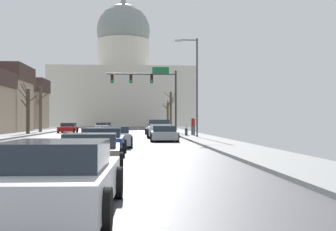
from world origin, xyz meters
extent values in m
cube|color=#4A4A4F|center=(0.00, 0.00, -0.03)|extent=(14.00, 180.00, 0.06)
cube|color=yellow|center=(-0.12, 0.00, 0.00)|extent=(0.10, 176.40, 0.00)
cube|color=yellow|center=(0.12, 0.00, 0.00)|extent=(0.10, 176.40, 0.00)
cube|color=silver|center=(3.50, -29.30, 0.00)|extent=(0.12, 2.20, 0.00)
cube|color=silver|center=(3.50, -24.10, 0.00)|extent=(0.12, 2.20, 0.00)
cube|color=silver|center=(3.50, -18.90, 0.00)|extent=(0.12, 2.20, 0.00)
cube|color=silver|center=(3.50, -13.70, 0.00)|extent=(0.12, 2.20, 0.00)
cube|color=silver|center=(3.50, -8.50, 0.00)|extent=(0.12, 2.20, 0.00)
cube|color=silver|center=(3.50, -3.30, 0.00)|extent=(0.12, 2.20, 0.00)
cube|color=silver|center=(3.50, 1.90, 0.00)|extent=(0.12, 2.20, 0.00)
cube|color=silver|center=(3.50, 7.10, 0.00)|extent=(0.12, 2.20, 0.00)
cube|color=silver|center=(3.50, 12.30, 0.00)|extent=(0.12, 2.20, 0.00)
cube|color=silver|center=(3.50, 17.50, 0.00)|extent=(0.12, 2.20, 0.00)
cube|color=silver|center=(3.50, 22.70, 0.00)|extent=(0.12, 2.20, 0.00)
cube|color=silver|center=(3.50, 27.90, 0.00)|extent=(0.12, 2.20, 0.00)
cube|color=silver|center=(3.50, 33.10, 0.00)|extent=(0.12, 2.20, 0.00)
cube|color=silver|center=(3.50, 38.30, 0.00)|extent=(0.12, 2.20, 0.00)
cube|color=silver|center=(3.50, 43.50, 0.00)|extent=(0.12, 2.20, 0.00)
cube|color=silver|center=(3.50, 48.70, 0.00)|extent=(0.12, 2.20, 0.00)
cube|color=silver|center=(3.50, 53.90, 0.00)|extent=(0.12, 2.20, 0.00)
cube|color=silver|center=(3.50, 59.10, 0.00)|extent=(0.12, 2.20, 0.00)
cube|color=silver|center=(3.50, 64.30, 0.00)|extent=(0.12, 2.20, 0.00)
cube|color=silver|center=(-3.50, -13.70, 0.00)|extent=(0.12, 2.20, 0.00)
cube|color=silver|center=(-3.50, -8.50, 0.00)|extent=(0.12, 2.20, 0.00)
cube|color=silver|center=(-3.50, -3.30, 0.00)|extent=(0.12, 2.20, 0.00)
cube|color=silver|center=(-3.50, 1.90, 0.00)|extent=(0.12, 2.20, 0.00)
cube|color=silver|center=(-3.50, 7.10, 0.00)|extent=(0.12, 2.20, 0.00)
cube|color=silver|center=(-3.50, 12.30, 0.00)|extent=(0.12, 2.20, 0.00)
cube|color=silver|center=(-3.50, 17.50, 0.00)|extent=(0.12, 2.20, 0.00)
cube|color=silver|center=(-3.50, 22.70, 0.00)|extent=(0.12, 2.20, 0.00)
cube|color=silver|center=(-3.50, 27.90, 0.00)|extent=(0.12, 2.20, 0.00)
cube|color=silver|center=(-3.50, 33.10, 0.00)|extent=(0.12, 2.20, 0.00)
cube|color=silver|center=(-3.50, 38.30, 0.00)|extent=(0.12, 2.20, 0.00)
cube|color=silver|center=(-3.50, 43.50, 0.00)|extent=(0.12, 2.20, 0.00)
cube|color=silver|center=(-3.50, 48.70, 0.00)|extent=(0.12, 2.20, 0.00)
cube|color=silver|center=(-3.50, 53.90, 0.00)|extent=(0.12, 2.20, 0.00)
cube|color=silver|center=(-3.50, 59.10, 0.00)|extent=(0.12, 2.20, 0.00)
cube|color=silver|center=(-3.50, 64.30, 0.00)|extent=(0.12, 2.20, 0.00)
cube|color=#989898|center=(8.50, 0.00, 0.07)|extent=(3.00, 180.00, 0.14)
cylinder|color=#28282D|center=(7.60, 13.27, 3.64)|extent=(0.22, 0.22, 6.99)
cylinder|color=#28282D|center=(3.70, 13.27, 6.73)|extent=(7.80, 0.16, 0.16)
cube|color=black|center=(4.87, 13.27, 6.17)|extent=(0.32, 0.28, 0.92)
sphere|color=#330504|center=(4.87, 13.11, 6.45)|extent=(0.22, 0.22, 0.22)
sphere|color=#332B05|center=(4.87, 13.11, 6.17)|extent=(0.22, 0.22, 0.22)
sphere|color=#19CC47|center=(4.87, 13.11, 5.89)|extent=(0.22, 0.22, 0.22)
cube|color=black|center=(2.53, 13.27, 6.17)|extent=(0.32, 0.28, 0.92)
sphere|color=#330504|center=(2.53, 13.11, 6.45)|extent=(0.22, 0.22, 0.22)
sphere|color=#332B05|center=(2.53, 13.11, 6.17)|extent=(0.22, 0.22, 0.22)
sphere|color=#19CC47|center=(2.53, 13.11, 5.89)|extent=(0.22, 0.22, 0.22)
cube|color=black|center=(0.42, 13.27, 6.17)|extent=(0.32, 0.28, 0.92)
sphere|color=#330504|center=(0.42, 13.11, 6.45)|extent=(0.22, 0.22, 0.22)
sphere|color=#332B05|center=(0.42, 13.11, 6.17)|extent=(0.22, 0.22, 0.22)
sphere|color=#19CC47|center=(0.42, 13.11, 5.89)|extent=(0.22, 0.22, 0.22)
cube|color=#146033|center=(5.88, 13.29, 7.18)|extent=(1.90, 0.06, 0.70)
cylinder|color=#333338|center=(8.20, 0.10, 4.28)|extent=(0.14, 0.14, 8.28)
cylinder|color=#333338|center=(7.40, 0.10, 8.27)|extent=(1.61, 0.09, 0.09)
cube|color=#B2B2AD|center=(6.59, 0.10, 8.20)|extent=(0.56, 0.24, 0.16)
cube|color=beige|center=(0.00, 75.24, 6.97)|extent=(34.10, 22.30, 13.93)
cylinder|color=beige|center=(0.00, 75.24, 17.76)|extent=(13.02, 13.02, 7.65)
sphere|color=gray|center=(0.00, 75.24, 23.91)|extent=(13.32, 13.32, 13.32)
cone|color=gray|center=(0.00, 75.24, 31.77)|extent=(1.80, 1.80, 2.40)
cube|color=#9EA3A8|center=(5.14, 9.44, 0.44)|extent=(2.02, 4.44, 0.55)
cube|color=#232D38|center=(5.15, 9.16, 0.94)|extent=(1.71, 2.07, 0.45)
cylinder|color=black|center=(4.16, 10.76, 0.32)|extent=(0.24, 0.65, 0.64)
cylinder|color=black|center=(6.02, 10.83, 0.32)|extent=(0.24, 0.65, 0.64)
cylinder|color=black|center=(4.26, 8.05, 0.32)|extent=(0.24, 0.65, 0.64)
cylinder|color=black|center=(6.12, 8.12, 0.32)|extent=(0.24, 0.65, 0.64)
cube|color=silver|center=(5.13, 2.09, 0.60)|extent=(2.00, 5.25, 0.77)
cube|color=#1E2833|center=(5.14, 2.82, 1.29)|extent=(1.80, 1.80, 0.60)
cube|color=silver|center=(5.10, -0.47, 1.10)|extent=(1.77, 0.12, 0.22)
cylinder|color=black|center=(4.19, 3.67, 0.40)|extent=(0.29, 0.80, 0.80)
cylinder|color=black|center=(6.12, 3.64, 0.40)|extent=(0.29, 0.80, 0.80)
cylinder|color=black|center=(4.15, 0.53, 0.40)|extent=(0.29, 0.80, 0.80)
cylinder|color=black|center=(6.08, 0.50, 0.40)|extent=(0.29, 0.80, 0.80)
cube|color=#9EA3A8|center=(5.15, -4.06, 0.44)|extent=(1.96, 4.33, 0.56)
cube|color=#232D38|center=(5.14, -4.38, 0.93)|extent=(1.68, 2.17, 0.42)
cylinder|color=black|center=(4.26, -2.71, 0.32)|extent=(0.24, 0.65, 0.64)
cylinder|color=black|center=(6.11, -2.76, 0.32)|extent=(0.24, 0.65, 0.64)
cylinder|color=black|center=(4.19, -5.36, 0.32)|extent=(0.24, 0.65, 0.64)
cylinder|color=black|center=(6.04, -5.41, 0.32)|extent=(0.24, 0.65, 0.64)
cube|color=#9EA3A8|center=(1.88, -10.72, 0.49)|extent=(1.83, 4.44, 0.65)
cube|color=#232D38|center=(1.89, -10.99, 1.01)|extent=(1.58, 2.12, 0.40)
cylinder|color=black|center=(0.98, -9.37, 0.32)|extent=(0.23, 0.64, 0.64)
cylinder|color=black|center=(2.73, -9.34, 0.32)|extent=(0.23, 0.64, 0.64)
cylinder|color=black|center=(1.04, -12.10, 0.32)|extent=(0.23, 0.64, 0.64)
cylinder|color=black|center=(2.78, -12.07, 0.32)|extent=(0.23, 0.64, 0.64)
cube|color=navy|center=(1.56, -16.46, 0.49)|extent=(1.89, 4.44, 0.66)
cube|color=#232D38|center=(1.56, -16.85, 1.02)|extent=(1.65, 1.96, 0.40)
cylinder|color=black|center=(0.63, -15.08, 0.32)|extent=(0.22, 0.64, 0.64)
cylinder|color=black|center=(2.50, -15.09, 0.32)|extent=(0.22, 0.64, 0.64)
cylinder|color=black|center=(0.62, -17.83, 0.32)|extent=(0.22, 0.64, 0.64)
cylinder|color=black|center=(2.49, -17.83, 0.32)|extent=(0.22, 0.64, 0.64)
cube|color=#6B6056|center=(1.62, -22.49, 0.45)|extent=(1.97, 4.37, 0.58)
cube|color=#232D38|center=(1.63, -22.75, 0.95)|extent=(1.67, 1.92, 0.42)
cylinder|color=black|center=(0.66, -21.19, 0.32)|extent=(0.24, 0.65, 0.64)
cylinder|color=black|center=(2.48, -21.12, 0.32)|extent=(0.24, 0.65, 0.64)
cylinder|color=black|center=(0.75, -23.86, 0.32)|extent=(0.24, 0.65, 0.64)
cylinder|color=black|center=(2.58, -23.79, 0.32)|extent=(0.24, 0.65, 0.64)
cube|color=silver|center=(1.71, -29.26, 0.47)|extent=(1.98, 4.43, 0.62)
cube|color=#232D38|center=(1.70, -29.37, 1.00)|extent=(1.70, 2.17, 0.46)
cylinder|color=black|center=(0.81, -27.87, 0.32)|extent=(0.24, 0.65, 0.64)
cylinder|color=black|center=(2.67, -27.92, 0.32)|extent=(0.24, 0.65, 0.64)
cylinder|color=black|center=(2.60, -30.64, 0.32)|extent=(0.24, 0.65, 0.64)
cube|color=#B71414|center=(-5.12, 17.79, 0.45)|extent=(1.89, 4.47, 0.57)
cube|color=#232D38|center=(-5.11, 18.23, 0.96)|extent=(1.64, 2.10, 0.46)
cylinder|color=black|center=(-4.23, 16.40, 0.32)|extent=(0.23, 0.64, 0.64)
cylinder|color=black|center=(-6.05, 16.43, 0.32)|extent=(0.23, 0.64, 0.64)
cylinder|color=black|center=(-4.19, 19.15, 0.32)|extent=(0.23, 0.64, 0.64)
cylinder|color=black|center=(-6.01, 19.18, 0.32)|extent=(0.23, 0.64, 0.64)
cube|color=silver|center=(-1.94, 29.53, 0.46)|extent=(1.81, 4.42, 0.60)
cube|color=#232D38|center=(-1.94, 29.90, 0.95)|extent=(1.56, 1.92, 0.39)
cylinder|color=black|center=(-1.11, 28.15, 0.32)|extent=(0.23, 0.64, 0.64)
cylinder|color=black|center=(-2.83, 28.18, 0.32)|extent=(0.23, 0.64, 0.64)
cylinder|color=black|center=(-1.05, 30.87, 0.32)|extent=(0.23, 0.64, 0.64)
cylinder|color=black|center=(-2.78, 30.90, 0.32)|extent=(0.23, 0.64, 0.64)
cube|color=#9EA3A8|center=(-1.89, 37.80, 0.44)|extent=(1.99, 4.32, 0.56)
cube|color=#232D38|center=(-1.89, 37.90, 0.92)|extent=(1.70, 1.84, 0.40)
cylinder|color=black|center=(-0.91, 36.49, 0.32)|extent=(0.24, 0.65, 0.64)
cylinder|color=black|center=(-2.80, 36.45, 0.32)|extent=(0.24, 0.65, 0.64)
cylinder|color=black|center=(-0.98, 39.14, 0.32)|extent=(0.24, 0.65, 0.64)
cylinder|color=black|center=(-2.86, 39.10, 0.32)|extent=(0.24, 0.65, 0.64)
cube|color=tan|center=(-18.37, 43.72, 3.20)|extent=(10.80, 7.25, 6.40)
cube|color=#47332D|center=(-18.37, 43.72, 7.58)|extent=(11.23, 7.54, 2.38)
cube|color=#8C6656|center=(-17.60, 33.01, 3.04)|extent=(8.69, 7.44, 6.07)
cube|color=#47332D|center=(-17.60, 33.01, 7.12)|extent=(9.04, 7.74, 2.10)
cylinder|color=#4C3D2D|center=(8.86, 43.33, 2.38)|extent=(0.38, 0.38, 4.48)
cylinder|color=#4C3D2D|center=(8.91, 43.60, 3.79)|extent=(0.22, 0.65, 0.91)
cylinder|color=#4C3D2D|center=(9.43, 43.50, 4.69)|extent=(1.21, 0.42, 1.50)
cylinder|color=#4C3D2D|center=(8.45, 43.57, 4.03)|extent=(0.90, 0.56, 1.26)
cylinder|color=#4C3D2D|center=(8.89, 43.85, 4.36)|extent=(0.16, 1.13, 1.44)
cylinder|color=#4C3D2D|center=(9.09, 42.92, 4.37)|extent=(0.53, 0.89, 1.57)
cylinder|color=#4C3D2D|center=(8.38, 43.07, 3.84)|extent=(1.06, 0.63, 0.88)
cylinder|color=#423328|center=(-7.94, 9.51, 2.43)|extent=(0.37, 0.37, 4.58)
cylinder|color=#423328|center=(-8.24, 9.37, 3.16)|extent=(0.74, 0.43, 1.01)
cylinder|color=#423328|center=(-8.00, 9.16, 3.44)|extent=(0.21, 0.79, 0.95)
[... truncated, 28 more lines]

